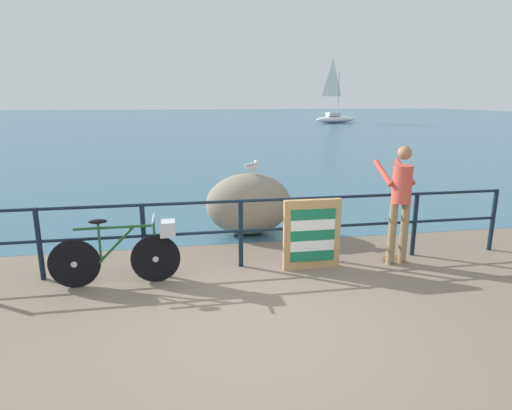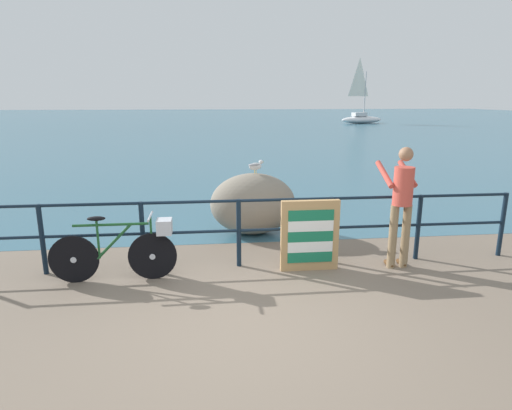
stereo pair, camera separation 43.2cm
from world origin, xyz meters
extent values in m
cube|color=#756656|center=(0.00, 20.00, -0.05)|extent=(120.00, 120.00, 0.10)
cube|color=#38667A|center=(0.00, 47.73, 0.00)|extent=(120.00, 90.00, 0.01)
cylinder|color=black|center=(-2.76, 1.69, 0.51)|extent=(0.07, 0.07, 1.02)
cylinder|color=black|center=(-1.38, 1.69, 0.51)|extent=(0.07, 0.07, 1.02)
cylinder|color=black|center=(0.00, 1.69, 0.51)|extent=(0.07, 0.07, 1.02)
cylinder|color=black|center=(1.38, 1.69, 0.51)|extent=(0.07, 0.07, 1.02)
cylinder|color=black|center=(2.76, 1.69, 0.51)|extent=(0.07, 0.07, 1.02)
cylinder|color=black|center=(4.15, 1.69, 0.51)|extent=(0.07, 0.07, 1.02)
cylinder|color=black|center=(0.00, 1.69, 1.00)|extent=(8.29, 0.04, 0.04)
cylinder|color=black|center=(0.00, 1.69, 0.55)|extent=(8.29, 0.04, 0.04)
cylinder|color=black|center=(-2.25, 1.34, 0.33)|extent=(0.66, 0.04, 0.66)
cylinder|color=#B7BCC6|center=(-2.25, 1.34, 0.33)|extent=(0.08, 0.06, 0.08)
cylinder|color=black|center=(-1.21, 1.35, 0.33)|extent=(0.66, 0.04, 0.66)
cylinder|color=#B7BCC6|center=(-1.21, 1.35, 0.33)|extent=(0.08, 0.06, 0.08)
cylinder|color=#194C23|center=(-1.73, 1.34, 0.80)|extent=(0.99, 0.04, 0.04)
cylinder|color=#194C23|center=(-1.71, 1.34, 0.57)|extent=(0.50, 0.04, 0.50)
cylinder|color=#194C23|center=(-1.91, 1.34, 0.59)|extent=(0.03, 0.03, 0.53)
ellipsoid|color=black|center=(-1.91, 1.34, 0.89)|extent=(0.24, 0.10, 0.06)
cylinder|color=#194C23|center=(-1.21, 1.35, 0.62)|extent=(0.03, 0.03, 0.57)
cylinder|color=#B7BCC6|center=(-1.21, 1.35, 0.90)|extent=(0.03, 0.48, 0.03)
cube|color=#B7BCC6|center=(-1.03, 1.35, 0.75)|extent=(0.20, 0.24, 0.20)
cylinder|color=#8C7251|center=(2.23, 1.39, 0.47)|extent=(0.12, 0.12, 0.95)
ellipsoid|color=#513319|center=(2.22, 1.45, 0.04)|extent=(0.12, 0.27, 0.08)
cylinder|color=#8C7251|center=(2.43, 1.40, 0.47)|extent=(0.12, 0.12, 0.95)
ellipsoid|color=#513319|center=(2.42, 1.46, 0.04)|extent=(0.12, 0.27, 0.08)
cylinder|color=#CC4C3F|center=(2.33, 1.39, 1.23)|extent=(0.28, 0.28, 0.55)
sphere|color=#9E7051|center=(2.33, 1.39, 1.68)|extent=(0.20, 0.20, 0.20)
cylinder|color=#CC4C3F|center=(2.13, 1.62, 1.36)|extent=(0.11, 0.52, 0.34)
cylinder|color=#CC4C3F|center=(2.49, 1.64, 1.36)|extent=(0.11, 0.52, 0.34)
cube|color=tan|center=(1.01, 1.44, 0.52)|extent=(0.84, 0.09, 1.04)
cube|color=#19704C|center=(1.01, 1.39, 0.21)|extent=(0.66, 0.01, 0.16)
cube|color=white|center=(1.01, 1.39, 0.36)|extent=(0.66, 0.01, 0.16)
cube|color=#19704C|center=(1.01, 1.39, 0.52)|extent=(0.66, 0.01, 0.16)
cube|color=white|center=(1.01, 1.39, 0.68)|extent=(0.66, 0.01, 0.16)
cube|color=#19704C|center=(1.01, 1.39, 0.83)|extent=(0.66, 0.01, 0.16)
ellipsoid|color=gray|center=(0.37, 3.27, 0.56)|extent=(1.56, 1.10, 1.12)
cylinder|color=gold|center=(0.41, 3.31, 1.15)|extent=(0.01, 0.01, 0.06)
cylinder|color=gold|center=(0.43, 3.27, 1.15)|extent=(0.01, 0.01, 0.06)
ellipsoid|color=white|center=(0.42, 3.29, 1.25)|extent=(0.28, 0.22, 0.13)
ellipsoid|color=#9E9EA3|center=(0.40, 3.28, 1.28)|extent=(0.27, 0.22, 0.06)
sphere|color=white|center=(0.52, 3.35, 1.32)|extent=(0.08, 0.08, 0.08)
cone|color=gold|center=(0.57, 3.37, 1.31)|extent=(0.06, 0.04, 0.02)
ellipsoid|color=white|center=(14.54, 37.31, 0.36)|extent=(4.58, 2.28, 0.70)
cube|color=silver|center=(14.25, 37.24, 0.89)|extent=(1.45, 1.08, 0.36)
cylinder|color=#B2B2B7|center=(14.73, 37.36, 2.81)|extent=(0.10, 0.10, 4.20)
pyramid|color=white|center=(14.01, 37.18, 4.38)|extent=(1.57, 0.43, 3.57)
camera|label=1|loc=(-0.83, -4.29, 2.44)|focal=30.28mm
camera|label=2|loc=(-0.40, -4.35, 2.44)|focal=30.28mm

